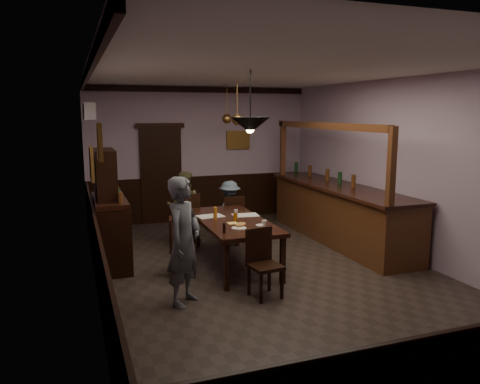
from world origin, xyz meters
name	(u,v)px	position (x,y,z in m)	size (l,w,h in m)	color
room	(270,177)	(0.00, 0.00, 1.50)	(5.01, 8.01, 3.01)	#2D2621
dining_table	(232,224)	(-0.38, 0.62, 0.69)	(1.03, 2.21, 0.75)	black
chair_far_left	(187,218)	(-0.81, 1.89, 0.54)	(0.43, 0.43, 0.99)	black
chair_far_right	(234,217)	(0.07, 1.89, 0.49)	(0.44, 0.44, 0.90)	black
chair_near	(263,259)	(-0.41, -0.71, 0.50)	(0.45, 0.45, 0.91)	black
chair_side	(178,244)	(-1.30, 0.44, 0.48)	(0.45, 0.45, 0.88)	black
person_standing	(184,241)	(-1.45, -0.62, 0.82)	(0.60, 0.39, 1.64)	#545760
person_seated_left	(184,207)	(-0.81, 2.17, 0.68)	(0.66, 0.51, 1.36)	brown
person_seated_right	(230,210)	(0.09, 2.16, 0.57)	(0.73, 0.42, 1.13)	slate
newspaper_left	(210,216)	(-0.65, 0.96, 0.75)	(0.42, 0.30, 0.01)	silver
newspaper_right	(245,215)	(-0.08, 0.84, 0.75)	(0.42, 0.30, 0.01)	silver
napkin	(233,223)	(-0.46, 0.38, 0.75)	(0.15, 0.15, 0.00)	#F8C85B
saucer	(261,225)	(-0.11, 0.10, 0.76)	(0.15, 0.15, 0.01)	white
coffee_cup	(264,223)	(-0.07, 0.06, 0.80)	(0.08, 0.08, 0.07)	white
pastry_plate	(239,228)	(-0.48, 0.03, 0.76)	(0.22, 0.22, 0.01)	white
pastry_ring_a	(239,225)	(-0.44, 0.10, 0.79)	(0.13, 0.13, 0.04)	#C68C47
pastry_ring_b	(242,224)	(-0.40, 0.15, 0.79)	(0.13, 0.13, 0.04)	#C68C47
soda_can	(235,217)	(-0.36, 0.54, 0.81)	(0.07, 0.07, 0.12)	orange
beer_glass	(215,213)	(-0.63, 0.72, 0.85)	(0.06, 0.06, 0.20)	#BF721E
water_glass	(236,214)	(-0.31, 0.65, 0.82)	(0.06, 0.06, 0.15)	silver
pepper_mill	(224,228)	(-0.76, -0.14, 0.82)	(0.04, 0.04, 0.14)	black
sideboard	(110,220)	(-2.21, 1.29, 0.75)	(0.50, 1.41, 1.86)	black
bar_counter	(339,212)	(1.99, 1.31, 0.57)	(0.93, 4.00, 2.25)	#462712
door_back	(161,176)	(-0.90, 3.95, 1.05)	(0.90, 0.06, 2.10)	black
ac_unit	(89,111)	(-2.38, 2.90, 2.45)	(0.20, 0.85, 0.30)	white
picture_left_small	(100,142)	(-2.46, -1.60, 2.15)	(0.04, 0.28, 0.36)	olive
picture_left_large	(92,164)	(-2.46, 0.80, 1.70)	(0.04, 0.62, 0.48)	olive
picture_back	(238,140)	(0.90, 3.96, 1.80)	(0.55, 0.04, 0.42)	olive
pendant_iron	(250,125)	(-0.39, -0.18, 2.25)	(0.56, 0.56, 0.86)	black
pendant_brass_mid	(237,120)	(0.10, 1.76, 2.30)	(0.20, 0.20, 0.81)	#BF8C3F
pendant_brass_far	(227,119)	(0.30, 2.95, 2.30)	(0.20, 0.20, 0.81)	#BF8C3F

